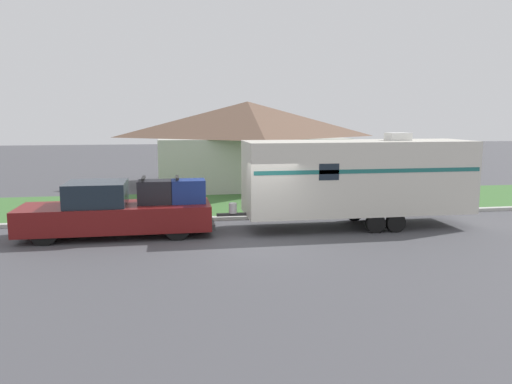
# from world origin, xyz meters

# --- Properties ---
(ground_plane) EXTENTS (120.00, 120.00, 0.00)m
(ground_plane) POSITION_xyz_m (0.00, 0.00, 0.00)
(ground_plane) COLOR #47474C
(curb_strip) EXTENTS (80.00, 0.30, 0.14)m
(curb_strip) POSITION_xyz_m (0.00, 3.75, 0.07)
(curb_strip) COLOR #ADADA8
(curb_strip) RESTS_ON ground_plane
(lawn_strip) EXTENTS (80.00, 7.00, 0.03)m
(lawn_strip) POSITION_xyz_m (0.00, 7.40, 0.01)
(lawn_strip) COLOR #3D6B33
(lawn_strip) RESTS_ON ground_plane
(house_across_street) EXTENTS (11.14, 8.16, 4.92)m
(house_across_street) POSITION_xyz_m (1.59, 13.84, 2.55)
(house_across_street) COLOR #B2B2A8
(house_across_street) RESTS_ON ground_plane
(pickup_truck) EXTENTS (6.44, 2.10, 2.01)m
(pickup_truck) POSITION_xyz_m (-4.72, 1.71, 0.88)
(pickup_truck) COLOR black
(pickup_truck) RESTS_ON ground_plane
(travel_trailer) EXTENTS (9.34, 2.38, 3.46)m
(travel_trailer) POSITION_xyz_m (3.81, 1.71, 1.86)
(travel_trailer) COLOR black
(travel_trailer) RESTS_ON ground_plane
(mailbox) EXTENTS (0.48, 0.20, 1.34)m
(mailbox) POSITION_xyz_m (-6.63, 4.89, 1.03)
(mailbox) COLOR brown
(mailbox) RESTS_ON ground_plane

